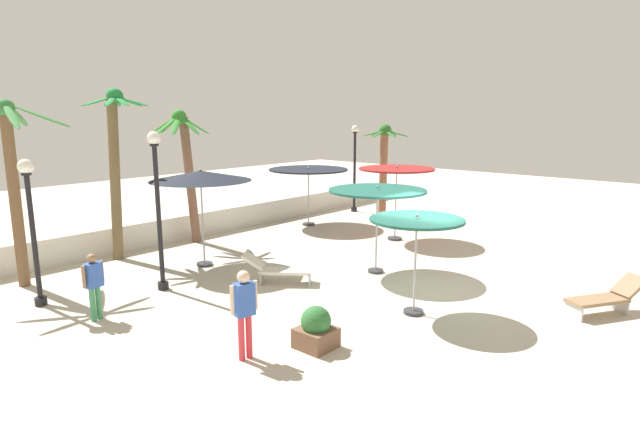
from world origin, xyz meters
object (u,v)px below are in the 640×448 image
patio_umbrella_3 (201,176)px  planter (316,329)px  palm_tree_2 (115,155)px  guest_1 (244,306)px  patio_umbrella_0 (377,194)px  palm_tree_0 (384,159)px  patio_umbrella_4 (417,226)px  guest_0 (94,281)px  palm_tree_1 (12,168)px  patio_umbrella_1 (397,173)px  lounge_chair_0 (606,297)px  lounge_chair_1 (277,269)px  palm_tree_3 (186,160)px  lamp_post_2 (355,163)px  patio_umbrella_2 (308,172)px  lamp_post_1 (158,200)px  lamp_post_0 (32,220)px

patio_umbrella_3 → planter: bearing=-107.8°
patio_umbrella_3 → palm_tree_2: bearing=114.0°
guest_1 → planter: bearing=-28.2°
palm_tree_2 → planter: size_ratio=6.20×
patio_umbrella_0 → palm_tree_0: bearing=33.3°
patio_umbrella_4 → guest_0: patio_umbrella_4 is taller
palm_tree_1 → guest_0: (0.11, -3.77, -2.23)m
patio_umbrella_4 → palm_tree_0: 11.49m
patio_umbrella_1 → lounge_chair_0: size_ratio=1.42×
lounge_chair_1 → palm_tree_3: bearing=78.5°
lamp_post_2 → lounge_chair_1: 11.14m
guest_0 → guest_1: (0.93, -3.96, 0.14)m
planter → patio_umbrella_1: bearing=24.0°
patio_umbrella_2 → palm_tree_3: 5.18m
patio_umbrella_0 → guest_1: bearing=-167.5°
lamp_post_2 → guest_0: (-14.27, -3.76, -1.35)m
palm_tree_0 → guest_1: (-13.08, -5.94, -1.49)m
guest_0 → palm_tree_3: bearing=38.1°
patio_umbrella_4 → guest_1: (-4.06, 1.16, -1.01)m
patio_umbrella_4 → lounge_chair_0: (2.89, -3.31, -1.66)m
patio_umbrella_1 → lounge_chair_0: 8.44m
palm_tree_3 → lounge_chair_1: size_ratio=2.57×
palm_tree_2 → planter: palm_tree_2 is taller
patio_umbrella_3 → planter: size_ratio=3.50×
patio_umbrella_4 → lamp_post_2: bearing=43.8°
lamp_post_1 → lamp_post_2: lamp_post_1 is taller
palm_tree_1 → patio_umbrella_0: bearing=-41.6°
palm_tree_0 → lamp_post_0: palm_tree_0 is taller
patio_umbrella_0 → lamp_post_1: size_ratio=0.68×
lamp_post_0 → lamp_post_1: (2.59, -1.19, 0.27)m
patio_umbrella_2 → palm_tree_2: 7.73m
guest_0 → patio_umbrella_4: bearing=-45.7°
lamp_post_0 → palm_tree_2: bearing=35.6°
lamp_post_0 → planter: bearing=-68.1°
patio_umbrella_1 → guest_1: bearing=-162.1°
guest_0 → guest_1: guest_1 is taller
patio_umbrella_0 → palm_tree_1: palm_tree_1 is taller
lounge_chair_0 → guest_1: bearing=147.3°
palm_tree_3 → guest_1: bearing=-119.2°
patio_umbrella_1 → guest_1: patio_umbrella_1 is taller
patio_umbrella_3 → lamp_post_0: size_ratio=0.85×
lounge_chair_1 → guest_0: bearing=165.2°
patio_umbrella_4 → lounge_chair_0: bearing=-48.8°
lamp_post_1 → planter: lamp_post_1 is taller
patio_umbrella_2 → palm_tree_3: bearing=167.7°
palm_tree_0 → lamp_post_1: (-11.87, -1.27, -0.18)m
lamp_post_2 → lounge_chair_1: bearing=-153.3°
lounge_chair_1 → planter: 4.13m
patio_umbrella_1 → lamp_post_0: size_ratio=0.77×
patio_umbrella_4 → guest_0: size_ratio=1.53×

